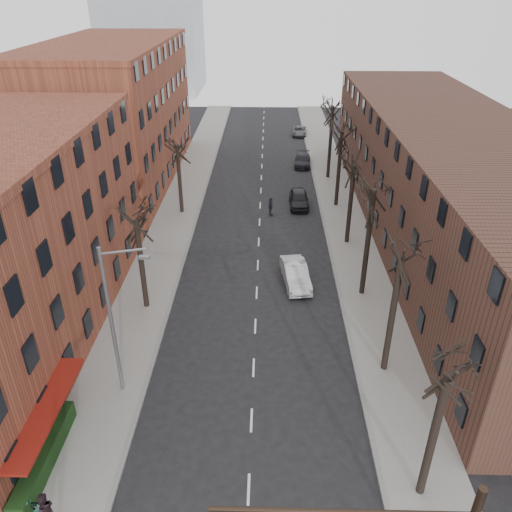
# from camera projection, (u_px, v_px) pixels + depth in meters

# --- Properties ---
(sidewalk_left) EXTENTS (4.00, 90.00, 0.15)m
(sidewalk_left) POSITION_uv_depth(u_px,v_px,m) (180.00, 208.00, 49.52)
(sidewalk_left) COLOR gray
(sidewalk_left) RESTS_ON ground
(sidewalk_right) EXTENTS (4.00, 90.00, 0.15)m
(sidewalk_right) POSITION_uv_depth(u_px,v_px,m) (341.00, 209.00, 49.19)
(sidewalk_right) COLOR gray
(sidewalk_right) RESTS_ON ground
(building_left_far) EXTENTS (12.00, 28.00, 14.00)m
(building_left_far) POSITION_uv_depth(u_px,v_px,m) (115.00, 115.00, 54.17)
(building_left_far) COLOR brown
(building_left_far) RESTS_ON ground
(building_right) EXTENTS (12.00, 50.00, 10.00)m
(building_right) POSITION_uv_depth(u_px,v_px,m) (448.00, 181.00, 42.26)
(building_right) COLOR #452920
(building_right) RESTS_ON ground
(awning_left) EXTENTS (1.20, 7.00, 0.15)m
(awning_left) POSITION_uv_depth(u_px,v_px,m) (57.00, 448.00, 24.27)
(awning_left) COLOR maroon
(awning_left) RESTS_ON ground
(hedge) EXTENTS (0.80, 6.00, 1.00)m
(hedge) POSITION_uv_depth(u_px,v_px,m) (45.00, 457.00, 23.08)
(hedge) COLOR #1B3813
(hedge) RESTS_ON sidewalk_left
(tree_right_a) EXTENTS (5.20, 5.20, 10.00)m
(tree_right_a) POSITION_uv_depth(u_px,v_px,m) (419.00, 493.00, 22.17)
(tree_right_a) COLOR black
(tree_right_a) RESTS_ON ground
(tree_right_b) EXTENTS (5.20, 5.20, 10.80)m
(tree_right_b) POSITION_uv_depth(u_px,v_px,m) (383.00, 370.00, 29.16)
(tree_right_b) COLOR black
(tree_right_b) RESTS_ON ground
(tree_right_c) EXTENTS (5.20, 5.20, 11.60)m
(tree_right_c) POSITION_uv_depth(u_px,v_px,m) (361.00, 294.00, 36.14)
(tree_right_c) COLOR black
(tree_right_c) RESTS_ON ground
(tree_right_d) EXTENTS (5.20, 5.20, 10.00)m
(tree_right_d) POSITION_uv_depth(u_px,v_px,m) (346.00, 243.00, 43.13)
(tree_right_d) COLOR black
(tree_right_d) RESTS_ON ground
(tree_right_e) EXTENTS (5.20, 5.20, 10.80)m
(tree_right_e) POSITION_uv_depth(u_px,v_px,m) (336.00, 206.00, 50.11)
(tree_right_e) COLOR black
(tree_right_e) RESTS_ON ground
(tree_right_f) EXTENTS (5.20, 5.20, 11.60)m
(tree_right_f) POSITION_uv_depth(u_px,v_px,m) (328.00, 178.00, 57.10)
(tree_right_f) COLOR black
(tree_right_f) RESTS_ON ground
(tree_left_a) EXTENTS (5.20, 5.20, 9.50)m
(tree_left_a) POSITION_uv_depth(u_px,v_px,m) (147.00, 307.00, 34.71)
(tree_left_a) COLOR black
(tree_left_a) RESTS_ON ground
(tree_left_b) EXTENTS (5.20, 5.20, 9.50)m
(tree_left_b) POSITION_uv_depth(u_px,v_px,m) (182.00, 213.00, 48.68)
(tree_left_b) COLOR black
(tree_left_b) RESTS_ON ground
(streetlight) EXTENTS (2.45, 0.22, 9.03)m
(streetlight) POSITION_uv_depth(u_px,v_px,m) (114.00, 317.00, 25.27)
(streetlight) COLOR slate
(streetlight) RESTS_ON ground
(silver_sedan) EXTENTS (2.33, 5.02, 1.59)m
(silver_sedan) POSITION_uv_depth(u_px,v_px,m) (295.00, 274.00, 37.03)
(silver_sedan) COLOR #BABEC2
(silver_sedan) RESTS_ON ground
(parked_car_near) EXTENTS (1.89, 4.61, 1.56)m
(parked_car_near) POSITION_uv_depth(u_px,v_px,m) (299.00, 199.00, 49.74)
(parked_car_near) COLOR black
(parked_car_near) RESTS_ON ground
(parked_car_mid) EXTENTS (2.24, 4.67, 1.31)m
(parked_car_mid) POSITION_uv_depth(u_px,v_px,m) (303.00, 160.00, 60.64)
(parked_car_mid) COLOR black
(parked_car_mid) RESTS_ON ground
(parked_car_far) EXTENTS (2.26, 4.38, 1.18)m
(parked_car_far) POSITION_uv_depth(u_px,v_px,m) (300.00, 131.00, 72.56)
(parked_car_far) COLOR #5B5D63
(parked_car_far) RESTS_ON ground
(pedestrian_b) EXTENTS (1.16, 1.10, 1.89)m
(pedestrian_b) POSITION_uv_depth(u_px,v_px,m) (45.00, 511.00, 20.25)
(pedestrian_b) COLOR black
(pedestrian_b) RESTS_ON sidewalk_left
(pedestrian_crossing) EXTENTS (0.65, 1.14, 1.83)m
(pedestrian_crossing) POSITION_uv_depth(u_px,v_px,m) (271.00, 207.00, 47.67)
(pedestrian_crossing) COLOR black
(pedestrian_crossing) RESTS_ON ground
(bicycle) EXTENTS (1.88, 0.86, 0.95)m
(bicycle) POSITION_uv_depth(u_px,v_px,m) (19.00, 506.00, 20.96)
(bicycle) COLOR gray
(bicycle) RESTS_ON sidewalk_left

